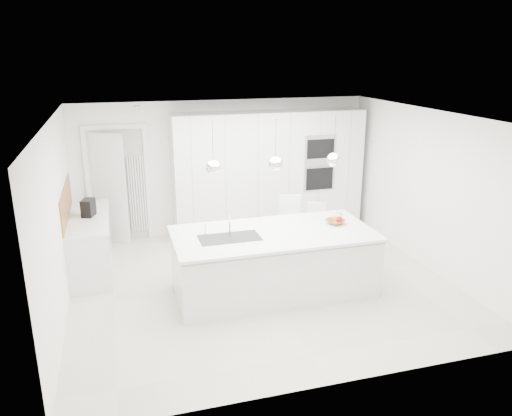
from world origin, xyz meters
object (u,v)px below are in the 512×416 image
object	(u,v)px
fruit_bowl	(335,222)
bar_stool_left	(292,230)
espresso_machine	(88,208)
island_base	(274,264)
bar_stool_right	(319,233)

from	to	relation	value
fruit_bowl	bar_stool_left	distance (m)	0.97
bar_stool_left	espresso_machine	bearing A→B (deg)	-177.50
island_base	bar_stool_left	xyz separation A→B (m)	(0.61, 0.94, 0.12)
fruit_bowl	bar_stool_left	size ratio (longest dim) A/B	0.25
island_base	bar_stool_right	size ratio (longest dim) A/B	2.91
bar_stool_left	bar_stool_right	size ratio (longest dim) A/B	1.15
fruit_bowl	espresso_machine	xyz separation A→B (m)	(-3.52, 1.40, 0.10)
espresso_machine	island_base	bearing A→B (deg)	-12.95
fruit_bowl	bar_stool_left	world-z (taller)	bar_stool_left
bar_stool_left	fruit_bowl	bearing A→B (deg)	-51.78
espresso_machine	bar_stool_right	world-z (taller)	espresso_machine
bar_stool_right	island_base	bearing A→B (deg)	-117.75
espresso_machine	bar_stool_right	size ratio (longest dim) A/B	0.28
fruit_bowl	espresso_machine	world-z (taller)	espresso_machine
espresso_machine	bar_stool_left	xyz separation A→B (m)	(3.14, -0.59, -0.48)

